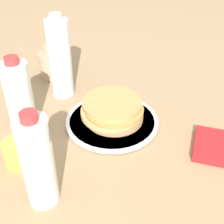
{
  "coord_description": "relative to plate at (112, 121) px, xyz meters",
  "views": [
    {
      "loc": [
        0.68,
        -0.1,
        0.55
      ],
      "look_at": [
        -0.01,
        0.01,
        0.04
      ],
      "focal_mm": 50.0,
      "sensor_mm": 36.0,
      "label": 1
    }
  ],
  "objects": [
    {
      "name": "juice_glass",
      "position": [
        0.12,
        -0.24,
        0.03
      ],
      "size": [
        0.07,
        0.07,
        0.06
      ],
      "color": "yellow",
      "rests_on": "ground_plane"
    },
    {
      "name": "cream_jug",
      "position": [
        -0.3,
        -0.16,
        0.04
      ],
      "size": [
        0.09,
        0.09,
        0.11
      ],
      "color": "tan",
      "rests_on": "ground_plane"
    },
    {
      "name": "pancake_stack",
      "position": [
        -0.0,
        0.0,
        0.03
      ],
      "size": [
        0.17,
        0.17,
        0.06
      ],
      "color": "tan",
      "rests_on": "plate"
    },
    {
      "name": "water_bottle_mid",
      "position": [
        -0.18,
        -0.13,
        0.12
      ],
      "size": [
        0.07,
        0.07,
        0.26
      ],
      "color": "silver",
      "rests_on": "ground_plane"
    },
    {
      "name": "napkin",
      "position": [
        0.15,
        0.26,
        0.0
      ],
      "size": [
        0.17,
        0.17,
        0.02
      ],
      "color": "red",
      "rests_on": "ground_plane"
    },
    {
      "name": "water_bottle_near",
      "position": [
        0.23,
        -0.18,
        0.1
      ],
      "size": [
        0.07,
        0.07,
        0.23
      ],
      "color": "silver",
      "rests_on": "ground_plane"
    },
    {
      "name": "ground_plane",
      "position": [
        0.01,
        -0.01,
        -0.01
      ],
      "size": [
        4.0,
        4.0,
        0.0
      ],
      "primitive_type": "plane",
      "color": "#9E7F5B"
    },
    {
      "name": "plate",
      "position": [
        0.0,
        0.0,
        0.0
      ],
      "size": [
        0.26,
        0.26,
        0.01
      ],
      "color": "white",
      "rests_on": "ground_plane"
    },
    {
      "name": "water_bottle_far",
      "position": [
        -0.03,
        -0.24,
        0.09
      ],
      "size": [
        0.07,
        0.07,
        0.21
      ],
      "color": "silver",
      "rests_on": "ground_plane"
    }
  ]
}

